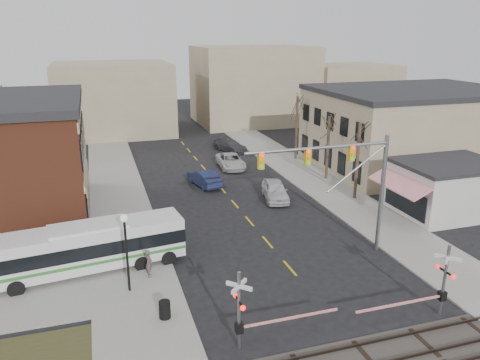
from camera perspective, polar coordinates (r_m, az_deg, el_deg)
name	(u,v)px	position (r m, az deg, el deg)	size (l,w,h in m)	color
ground	(303,284)	(28.57, 7.71, -12.44)	(160.00, 160.00, 0.00)	black
sidewalk_west	(118,193)	(44.57, -14.70, -1.49)	(5.00, 60.00, 0.12)	gray
sidewalk_east	(306,174)	(49.00, 8.00, 0.67)	(5.00, 60.00, 0.12)	gray
tan_building	(412,128)	(54.45, 20.26, 6.02)	(20.30, 15.30, 8.50)	gray
awning_shop	(448,187)	(41.50, 24.01, -0.84)	(9.74, 6.20, 4.30)	beige
tree_east_a	(357,161)	(41.77, 14.10, 2.21)	(0.28, 0.28, 6.75)	#382B21
tree_east_b	(328,148)	(47.01, 10.64, 3.87)	(0.28, 0.28, 6.30)	#382B21
tree_east_c	(297,128)	(54.00, 6.91, 6.31)	(0.28, 0.28, 7.20)	#382B21
transit_bus	(90,247)	(30.33, -17.83, -7.74)	(11.68, 3.93, 2.95)	silver
traffic_signal_mast	(347,173)	(30.27, 12.95, 0.84)	(9.66, 0.30, 8.00)	gray
rr_crossing_west	(248,310)	(22.43, 0.97, -15.56)	(5.60, 1.36, 4.00)	gray
rr_crossing_east	(437,282)	(26.58, 22.93, -11.40)	(5.60, 1.36, 4.00)	gray
street_lamp	(125,237)	(26.68, -13.79, -6.82)	(0.44, 0.44, 4.67)	black
trash_bin	(165,310)	(25.27, -9.16, -15.33)	(0.60, 0.60, 0.94)	black
car_a	(275,190)	(41.43, 4.30, -1.27)	(1.97, 4.89, 1.67)	silver
car_b	(204,178)	(45.13, -4.41, 0.27)	(1.66, 4.77, 1.57)	#181F3E
car_c	(231,161)	(50.97, -1.16, 2.33)	(2.51, 5.43, 1.51)	#B3B3B3
car_d	(230,145)	(58.15, -1.19, 4.23)	(2.02, 4.97, 1.44)	#3A3A3E
pedestrian_near	(149,263)	(29.00, -11.05, -9.93)	(0.63, 0.41, 1.72)	#564645
pedestrian_far	(120,234)	(33.35, -14.46, -6.39)	(0.83, 0.64, 1.70)	#373C60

